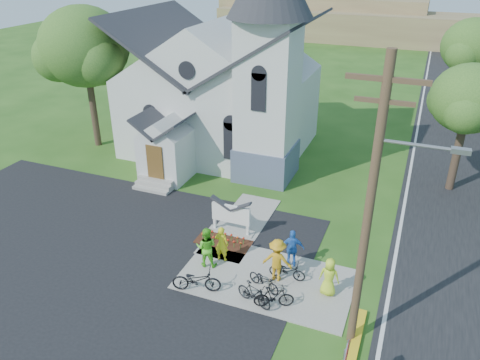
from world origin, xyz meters
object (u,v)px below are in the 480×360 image
at_px(cyclist_0, 222,244).
at_px(bike_0, 197,280).
at_px(bike_2, 264,280).
at_px(church_sign, 231,214).
at_px(cyclist_4, 329,277).
at_px(bike_3, 274,297).
at_px(bike_4, 287,270).
at_px(cyclist_3, 277,260).
at_px(utility_pole, 372,206).
at_px(bike_1, 254,294).
at_px(cyclist_1, 206,247).
at_px(cyclist_2, 292,248).

xyz_separation_m(cyclist_0, bike_0, (-0.10, -2.22, -0.32)).
bearing_deg(cyclist_0, bike_2, 151.85).
height_order(church_sign, cyclist_0, cyclist_0).
distance_m(bike_2, cyclist_4, 2.55).
bearing_deg(bike_0, bike_3, -102.66).
distance_m(cyclist_0, bike_3, 3.63).
distance_m(bike_0, bike_4, 3.72).
distance_m(cyclist_3, bike_3, 1.73).
xyz_separation_m(utility_pole, bike_1, (-3.81, 0.40, -4.88)).
bearing_deg(bike_4, bike_3, 177.87).
height_order(utility_pole, cyclist_0, utility_pole).
xyz_separation_m(cyclist_1, bike_3, (3.47, -1.41, -0.45)).
bearing_deg(utility_pole, bike_4, 142.74).
xyz_separation_m(bike_1, bike_3, (0.75, 0.14, -0.01)).
xyz_separation_m(cyclist_1, cyclist_2, (3.38, 1.31, -0.04)).
relative_size(bike_0, cyclist_4, 1.20).
relative_size(bike_1, cyclist_2, 0.91).
height_order(utility_pole, cyclist_4, utility_pole).
relative_size(cyclist_0, cyclist_3, 0.88).
bearing_deg(cyclist_1, bike_3, 144.68).
xyz_separation_m(cyclist_4, bike_4, (-1.76, 0.31, -0.42)).
height_order(church_sign, bike_4, church_sign).
relative_size(bike_0, cyclist_3, 1.04).
height_order(cyclist_3, cyclist_4, cyclist_3).
relative_size(cyclist_3, cyclist_4, 1.15).
relative_size(bike_1, cyclist_4, 0.97).
bearing_deg(bike_2, bike_0, 136.73).
height_order(bike_0, cyclist_1, cyclist_1).
bearing_deg(utility_pole, cyclist_1, 163.41).
bearing_deg(bike_3, church_sign, 17.05).
distance_m(cyclist_1, cyclist_2, 3.62).
height_order(utility_pole, cyclist_2, utility_pole).
bearing_deg(church_sign, bike_2, -49.61).
bearing_deg(cyclist_0, utility_pole, 155.03).
bearing_deg(bike_4, cyclist_2, 2.02).
bearing_deg(cyclist_3, cyclist_4, 173.30).
bearing_deg(cyclist_1, bike_4, 173.35).
height_order(bike_0, cyclist_4, cyclist_4).
xyz_separation_m(cyclist_0, cyclist_4, (4.76, -0.48, -0.02)).
bearing_deg(bike_3, bike_1, 77.60).
distance_m(bike_0, cyclist_4, 5.17).
bearing_deg(utility_pole, bike_3, 170.03).
height_order(bike_3, cyclist_4, cyclist_4).
bearing_deg(cyclist_3, bike_1, 75.63).
bearing_deg(cyclist_4, cyclist_0, -4.96).
xyz_separation_m(cyclist_2, bike_4, (0.07, -0.91, -0.47)).
xyz_separation_m(cyclist_1, bike_2, (2.78, -0.55, -0.51)).
bearing_deg(bike_1, bike_2, 15.48).
distance_m(church_sign, cyclist_1, 2.76).
xyz_separation_m(church_sign, bike_1, (2.75, -4.30, -0.50)).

